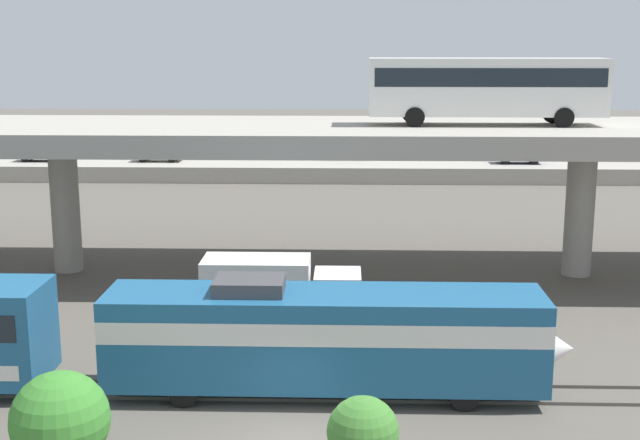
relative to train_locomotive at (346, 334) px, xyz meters
name	(u,v)px	position (x,y,z in m)	size (l,w,h in m)	color
rail_strip_near	(305,400)	(-1.40, -0.74, -2.13)	(110.00, 0.12, 0.12)	#59544C
rail_strip_far	(307,383)	(-1.40, 0.74, -2.13)	(110.00, 0.12, 0.12)	#59544C
train_locomotive	(346,334)	(0.00, 0.00, 0.00)	(16.22, 3.04, 4.18)	#1E5984
highway_overpass	(320,139)	(-1.40, 16.00, 4.95)	(96.00, 10.70, 7.91)	#9E998E
transit_bus_on_overpass	(487,85)	(7.12, 16.16, 7.78)	(12.00, 2.68, 3.40)	silver
service_truck_west	(277,290)	(-2.99, 7.11, -0.56)	(6.80, 2.46, 3.04)	silver
pier_parking_lot	(332,166)	(-1.40, 51.00, -1.49)	(69.42, 12.89, 1.40)	#9E998E
parked_car_0	(196,147)	(-14.34, 52.42, -0.02)	(4.25, 1.86, 1.50)	#9E998C
parked_car_1	(612,151)	(24.55, 51.28, -0.01)	(4.67, 1.93, 1.50)	maroon
parked_car_2	(158,153)	(-17.08, 48.24, -0.02)	(4.28, 1.86, 1.50)	#9E998C
parked_car_3	(41,153)	(-27.82, 48.13, -0.02)	(4.00, 1.90, 1.50)	black
parked_car_4	(97,145)	(-24.31, 53.78, -0.01)	(4.50, 1.89, 1.50)	#515459
parked_car_5	(265,147)	(-7.88, 53.10, -0.01)	(4.29, 1.91, 1.50)	navy
parked_car_6	(346,151)	(-0.07, 50.20, -0.02)	(4.20, 1.89, 1.50)	#9E998C
parked_car_7	(519,155)	(15.39, 48.03, -0.02)	(4.08, 1.92, 1.50)	navy
harbor_water	(335,144)	(-1.40, 74.00, -2.19)	(140.00, 36.00, 0.01)	#385B7A
shrub_left	(60,420)	(-8.26, -5.51, -0.75)	(2.88, 2.88, 2.88)	#39812D
shrub_right	(363,432)	(0.50, -5.23, -1.13)	(2.12, 2.12, 2.12)	#3E7C2F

